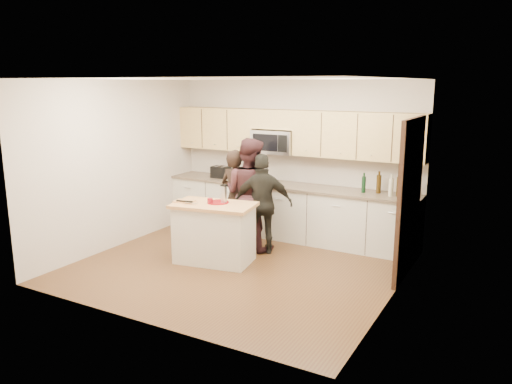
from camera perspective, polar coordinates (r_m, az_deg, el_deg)
The scene contains 21 objects.
floor at distance 7.41m, azimuth -2.17°, elevation -8.56°, with size 4.50×4.50×0.00m, color #54391C.
room_shell at distance 6.99m, azimuth -2.29°, elevation 4.82°, with size 4.52×4.02×2.71m.
back_cabinetry at distance 8.69m, azimuth 3.57°, elevation -2.16°, with size 4.50×0.66×0.94m.
upper_cabinetry at distance 8.57m, azimuth 4.32°, elevation 6.94°, with size 4.50×0.33×0.75m.
microwave at distance 8.71m, azimuth 2.13°, elevation 5.78°, with size 0.76×0.41×0.40m.
doorway at distance 7.11m, azimuth 17.25°, elevation -0.29°, with size 0.06×1.25×2.20m.
framed_picture at distance 8.19m, azimuth 16.98°, elevation 2.21°, with size 0.30×0.03×0.38m.
dish_towel at distance 8.90m, azimuth -2.46°, elevation 0.37°, with size 0.34×0.60×0.48m.
island at distance 7.52m, azimuth -4.80°, elevation -4.64°, with size 1.30×0.89×0.90m.
red_plate at distance 7.45m, azimuth -4.36°, elevation -1.18°, with size 0.32×0.32×0.02m, color maroon.
box_grater at distance 7.37m, azimuth -3.69°, elevation -0.16°, with size 0.08×0.07×0.26m.
drink_glass at distance 7.38m, azimuth -5.28°, elevation -1.04°, with size 0.08×0.08×0.09m, color maroon.
cutting_board at distance 7.56m, azimuth -8.23°, elevation -1.05°, with size 0.29×0.20×0.02m, color tan.
tongs at distance 7.48m, azimuth -8.19°, elevation -1.05°, with size 0.26×0.03×0.02m, color black.
knife at distance 7.39m, azimuth -7.45°, elevation -1.24°, with size 0.20×0.02×0.01m, color silver.
toaster at distance 9.20m, azimuth -4.04°, elevation 2.29°, with size 0.32×0.24×0.21m.
bottle_cluster at distance 8.01m, azimuth 15.17°, elevation 0.89°, with size 0.69×0.23×0.37m.
orchid at distance 7.95m, azimuth 16.90°, elevation 0.93°, with size 0.23×0.18×0.41m, color #3B7B31.
woman_left at distance 8.23m, azimuth -2.31°, elevation -0.64°, with size 0.58×0.38×1.59m, color black.
woman_center at distance 8.01m, azimuth -0.75°, elevation -0.23°, with size 0.88×0.68×1.80m, color #32191B.
woman_right at distance 7.80m, azimuth 0.78°, elevation -1.38°, with size 0.93×0.39×1.59m, color black.
Camera 1 is at (3.60, -5.92, 2.64)m, focal length 35.00 mm.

